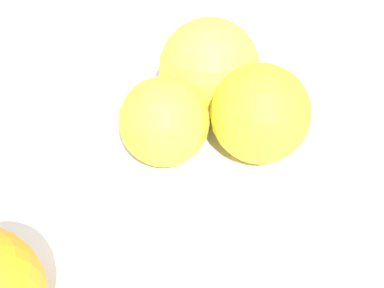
{
  "coord_description": "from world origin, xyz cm",
  "views": [
    {
      "loc": [
        31.94,
        10.05,
        33.68
      ],
      "look_at": [
        0.0,
        0.0,
        3.38
      ],
      "focal_mm": 53.14,
      "sensor_mm": 36.0,
      "label": 1
    }
  ],
  "objects_px": {
    "orange_in_bowl_0": "(210,69)",
    "orange_in_bowl_1": "(261,114)",
    "side_plate": "(244,9)",
    "fruit_bowl": "(192,150)",
    "orange_in_bowl_2": "(164,122)"
  },
  "relations": [
    {
      "from": "orange_in_bowl_2",
      "to": "orange_in_bowl_0",
      "type": "bearing_deg",
      "value": 166.5
    },
    {
      "from": "orange_in_bowl_0",
      "to": "orange_in_bowl_2",
      "type": "distance_m",
      "value": 0.06
    },
    {
      "from": "orange_in_bowl_1",
      "to": "orange_in_bowl_2",
      "type": "xyz_separation_m",
      "value": [
        0.02,
        -0.06,
        -0.0
      ]
    },
    {
      "from": "fruit_bowl",
      "to": "side_plate",
      "type": "bearing_deg",
      "value": -175.22
    },
    {
      "from": "side_plate",
      "to": "orange_in_bowl_1",
      "type": "bearing_deg",
      "value": 14.81
    },
    {
      "from": "orange_in_bowl_0",
      "to": "orange_in_bowl_1",
      "type": "bearing_deg",
      "value": 51.97
    },
    {
      "from": "orange_in_bowl_1",
      "to": "orange_in_bowl_2",
      "type": "height_order",
      "value": "orange_in_bowl_1"
    },
    {
      "from": "orange_in_bowl_1",
      "to": "orange_in_bowl_2",
      "type": "relative_size",
      "value": 1.11
    },
    {
      "from": "side_plate",
      "to": "orange_in_bowl_0",
      "type": "bearing_deg",
      "value": 6.78
    },
    {
      "from": "orange_in_bowl_1",
      "to": "fruit_bowl",
      "type": "bearing_deg",
      "value": -107.17
    },
    {
      "from": "fruit_bowl",
      "to": "orange_in_bowl_0",
      "type": "height_order",
      "value": "orange_in_bowl_0"
    },
    {
      "from": "orange_in_bowl_2",
      "to": "side_plate",
      "type": "xyz_separation_m",
      "value": [
        -0.32,
        -0.02,
        -0.08
      ]
    },
    {
      "from": "orange_in_bowl_0",
      "to": "orange_in_bowl_1",
      "type": "distance_m",
      "value": 0.06
    },
    {
      "from": "orange_in_bowl_0",
      "to": "orange_in_bowl_2",
      "type": "xyz_separation_m",
      "value": [
        0.06,
        -0.01,
        -0.01
      ]
    },
    {
      "from": "orange_in_bowl_1",
      "to": "orange_in_bowl_2",
      "type": "distance_m",
      "value": 0.07
    }
  ]
}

